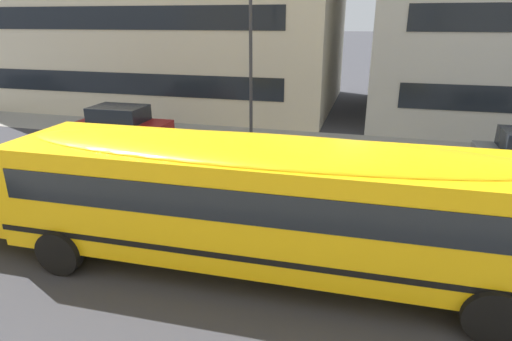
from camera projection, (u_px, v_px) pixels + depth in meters
The scene contains 6 objects.
ground_plane at pixel (180, 215), 11.49m from camera, with size 400.00×400.00×0.00m, color #38383D.
sidewalk_far at pixel (259, 137), 19.19m from camera, with size 120.00×3.00×0.01m, color gray.
lane_centreline at pixel (180, 215), 11.49m from camera, with size 110.00×0.16×0.01m, color silver.
school_bus at pixel (253, 195), 8.55m from camera, with size 12.64×3.00×2.81m.
parked_car_red_near_corner at pixel (122, 125), 17.75m from camera, with size 3.92×1.93×1.64m.
street_lamp at pixel (251, 39), 17.14m from camera, with size 0.44×0.44×6.80m.
Camera 1 is at (4.74, -9.48, 5.04)m, focal length 29.52 mm.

